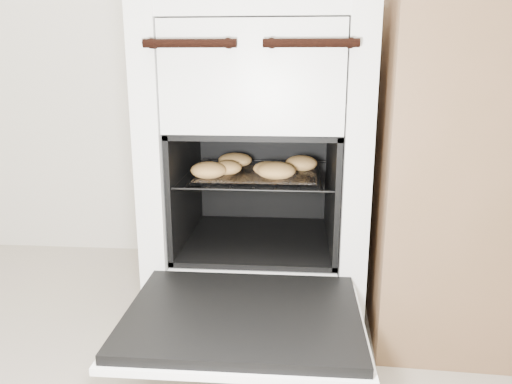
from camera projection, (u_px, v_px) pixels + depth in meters
The scene contains 5 objects.
stove at pixel (260, 165), 1.42m from camera, with size 0.55×0.61×0.85m.
oven_door at pixel (243, 318), 1.03m from camera, with size 0.50×0.39×0.03m.
oven_rack at pixel (258, 174), 1.36m from camera, with size 0.40×0.39×0.01m.
foil_sheet at pixel (258, 173), 1.35m from camera, with size 0.31×0.28×0.01m, color white.
baked_rolls at pixel (254, 166), 1.31m from camera, with size 0.36×0.27×0.04m.
Camera 1 is at (0.21, -0.20, 0.70)m, focal length 35.00 mm.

